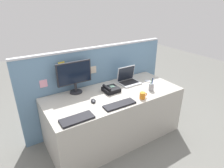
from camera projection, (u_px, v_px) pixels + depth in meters
ground_plane at (114, 135)px, 2.90m from camera, size 10.00×10.00×0.00m
desk at (114, 115)px, 2.76m from camera, size 1.86×0.82×0.70m
cubicle_divider at (98, 86)px, 2.99m from camera, size 2.32×0.08×1.26m
desktop_monitor at (74, 75)px, 2.54m from camera, size 0.47×0.17×0.43m
laptop at (128, 79)px, 2.91m from camera, size 0.30×0.24×0.25m
desk_phone at (111, 89)px, 2.66m from camera, size 0.21×0.20×0.09m
keyboard_main at (120, 104)px, 2.32m from camera, size 0.41×0.14×0.02m
keyboard_spare at (77, 119)px, 2.04m from camera, size 0.36×0.16×0.02m
computer_mouse_right_hand at (93, 101)px, 2.39m from camera, size 0.09×0.11×0.03m
pen_cup at (151, 87)px, 2.68m from camera, size 0.07×0.07×0.19m
cell_phone_silver_slab at (149, 81)px, 2.98m from camera, size 0.12×0.14×0.01m
coffee_mug at (143, 95)px, 2.46m from camera, size 0.11×0.07×0.09m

